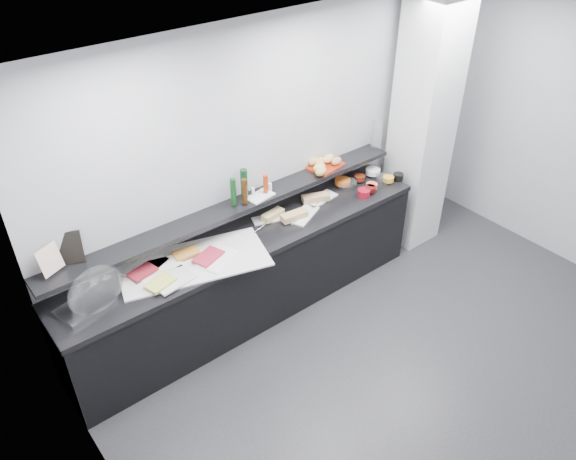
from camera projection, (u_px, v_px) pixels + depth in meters
ground at (435, 383)px, 4.78m from camera, size 5.00×5.00×0.00m
back_wall at (289, 157)px, 5.29m from camera, size 5.00×0.02×2.70m
ceiling at (505, 73)px, 3.24m from camera, size 5.00×5.00×0.00m
column at (422, 127)px, 5.83m from camera, size 0.50×0.50×2.70m
buffet_cabinet at (251, 278)px, 5.27m from camera, size 3.60×0.60×0.85m
counter_top at (249, 239)px, 5.01m from camera, size 3.62×0.62×0.05m
wall_shelf at (236, 207)px, 4.98m from camera, size 3.60×0.25×0.04m
cloche_base at (85, 306)px, 4.22m from camera, size 0.45×0.36×0.04m
cloche_dome at (96, 290)px, 4.22m from camera, size 0.56×0.47×0.34m
linen_runner at (194, 262)px, 4.69m from camera, size 1.34×0.91×0.01m
platter_meat_a at (146, 266)px, 4.62m from camera, size 0.41×0.35×0.01m
food_meat_a at (143, 272)px, 4.52m from camera, size 0.24×0.18×0.02m
platter_salmon at (165, 264)px, 4.64m from camera, size 0.31×0.25×0.01m
food_salmon at (186, 253)px, 4.73m from camera, size 0.23×0.16×0.02m
platter_cheese at (173, 280)px, 4.47m from camera, size 0.36×0.26×0.01m
food_cheese at (160, 283)px, 4.42m from camera, size 0.26×0.20×0.02m
platter_meat_b at (218, 259)px, 4.70m from camera, size 0.40×0.34×0.01m
food_meat_b at (208, 257)px, 4.69m from camera, size 0.29×0.23×0.02m
sandwich_plate_left at (269, 219)px, 5.22m from camera, size 0.33×0.22×0.01m
sandwich_food_left at (273, 215)px, 5.21m from camera, size 0.24×0.12×0.06m
tongs_left at (259, 229)px, 5.06m from camera, size 0.16×0.04×0.01m
sandwich_plate_mid at (304, 215)px, 5.27m from camera, size 0.39×0.29×0.01m
sandwich_food_mid at (294, 216)px, 5.19m from camera, size 0.26×0.13×0.06m
tongs_mid at (296, 221)px, 5.16m from camera, size 0.15×0.06×0.01m
sandwich_plate_right at (321, 199)px, 5.51m from camera, size 0.37×0.19×0.01m
sandwich_food_right at (316, 198)px, 5.45m from camera, size 0.28×0.19×0.06m
tongs_right at (316, 205)px, 5.40m from camera, size 0.15×0.06×0.01m
bowl_glass_fruit at (348, 184)px, 5.69m from camera, size 0.21×0.21×0.07m
fill_glass_fruit at (343, 182)px, 5.71m from camera, size 0.21×0.21×0.05m
bowl_black_jam at (356, 177)px, 5.81m from camera, size 0.20×0.20×0.07m
fill_black_jam at (360, 178)px, 5.77m from camera, size 0.14×0.14×0.05m
bowl_glass_cream at (373, 170)px, 5.93m from camera, size 0.19×0.19×0.07m
fill_glass_cream at (373, 171)px, 5.88m from camera, size 0.18×0.18×0.05m
bowl_red_jam at (364, 193)px, 5.55m from camera, size 0.15×0.15×0.07m
fill_red_jam at (370, 189)px, 5.59m from camera, size 0.14×0.14×0.05m
bowl_glass_salmon at (383, 179)px, 5.77m from camera, size 0.20×0.20×0.07m
fill_glass_salmon at (372, 186)px, 5.64m from camera, size 0.15×0.15×0.05m
bowl_black_fruit at (398, 177)px, 5.81m from camera, size 0.13×0.13×0.07m
fill_black_fruit at (388, 179)px, 5.75m from camera, size 0.15×0.15×0.05m
framed_print at (66, 248)px, 4.22m from camera, size 0.25×0.17×0.26m
print_art at (50, 260)px, 4.11m from camera, size 0.19×0.12×0.22m
condiment_tray at (260, 196)px, 5.07m from camera, size 0.27×0.19×0.01m
bottle_green_a at (233, 192)px, 4.87m from camera, size 0.05×0.05×0.26m
bottle_brown at (245, 191)px, 4.90m from camera, size 0.06×0.06×0.24m
bottle_green_b at (244, 184)px, 4.97m from camera, size 0.07×0.07×0.28m
bottle_hot at (266, 184)px, 5.06m from camera, size 0.05×0.05×0.18m
shaker_salt at (253, 191)px, 5.07m from camera, size 0.04×0.04×0.07m
shaker_pepper at (270, 187)px, 5.13m from camera, size 0.05×0.05×0.07m
bread_tray at (326, 166)px, 5.53m from camera, size 0.38×0.30×0.02m
bread_roll_nw at (320, 162)px, 5.50m from camera, size 0.15×0.11×0.08m
bread_roll_n at (314, 161)px, 5.50m from camera, size 0.13×0.09×0.08m
bread_roll_ne at (328, 159)px, 5.55m from camera, size 0.17×0.13×0.08m
bread_roll_sw at (321, 171)px, 5.34m from camera, size 0.14×0.10×0.08m
bread_roll_s at (336, 161)px, 5.51m from camera, size 0.13×0.09×0.08m
bread_roll_midw at (319, 167)px, 5.41m from camera, size 0.15×0.10×0.08m
carafe at (377, 135)px, 5.80m from camera, size 0.13×0.13×0.30m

